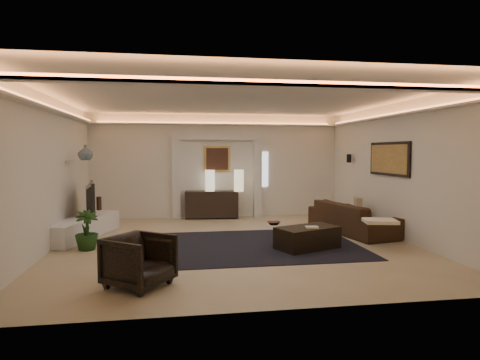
{
  "coord_description": "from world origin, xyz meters",
  "views": [
    {
      "loc": [
        -1.17,
        -8.05,
        1.86
      ],
      "look_at": [
        0.2,
        0.6,
        1.25
      ],
      "focal_mm": 30.61,
      "sensor_mm": 36.0,
      "label": 1
    }
  ],
  "objects": [
    {
      "name": "painting_canvas",
      "position": [
        0.0,
        3.44,
        1.65
      ],
      "size": [
        0.62,
        0.02,
        0.62
      ],
      "primitive_type": "cube",
      "color": "#4C2D1E",
      "rests_on": "wall_back"
    },
    {
      "name": "magazine",
      "position": [
        1.36,
        -0.73,
        0.42
      ],
      "size": [
        0.25,
        0.2,
        0.03
      ],
      "primitive_type": "cube",
      "rotation": [
        0.0,
        0.0,
        -0.14
      ],
      "color": "beige",
      "rests_on": "coffee_table"
    },
    {
      "name": "wall_back",
      "position": [
        0.0,
        3.5,
        1.45
      ],
      "size": [
        7.0,
        0.0,
        7.0
      ],
      "primitive_type": "plane",
      "rotation": [
        1.57,
        0.0,
        0.0
      ],
      "color": "white",
      "rests_on": "ground"
    },
    {
      "name": "ginger_jar",
      "position": [
        -3.15,
        1.51,
        1.84
      ],
      "size": [
        0.38,
        0.38,
        0.34
      ],
      "primitive_type": "imported",
      "rotation": [
        0.0,
        0.0,
        0.18
      ],
      "color": "slate",
      "rests_on": "wall_niche"
    },
    {
      "name": "tv",
      "position": [
        -3.15,
        1.44,
        0.82
      ],
      "size": [
        1.3,
        0.45,
        0.74
      ],
      "primitive_type": "imported",
      "rotation": [
        0.0,
        0.0,
        1.79
      ],
      "color": "black",
      "rests_on": "media_ledge"
    },
    {
      "name": "throw_blanket",
      "position": [
        2.64,
        -0.92,
        0.55
      ],
      "size": [
        0.68,
        0.59,
        0.06
      ],
      "primitive_type": "cube",
      "rotation": [
        0.0,
        0.0,
        -0.21
      ],
      "color": "#FFECCD",
      "rests_on": "sofa"
    },
    {
      "name": "pilaster_left",
      "position": [
        -1.15,
        3.4,
        1.1
      ],
      "size": [
        0.22,
        0.2,
        2.2
      ],
      "primitive_type": "cube",
      "color": "silver",
      "rests_on": "ground"
    },
    {
      "name": "figurine",
      "position": [
        -3.01,
        2.22,
        0.64
      ],
      "size": [
        0.15,
        0.15,
        0.33
      ],
      "primitive_type": "cylinder",
      "rotation": [
        0.0,
        0.0,
        -0.28
      ],
      "color": "#3F261E",
      "rests_on": "media_ledge"
    },
    {
      "name": "art_panel_gold",
      "position": [
        3.44,
        0.3,
        1.7
      ],
      "size": [
        0.02,
        1.5,
        0.62
      ],
      "primitive_type": "cube",
      "color": "tan",
      "rests_on": "wall_right"
    },
    {
      "name": "throw_pillow",
      "position": [
        3.15,
        1.12,
        0.55
      ],
      "size": [
        0.24,
        0.45,
        0.43
      ],
      "primitive_type": "cube",
      "rotation": [
        0.0,
        0.0,
        -0.27
      ],
      "color": "tan",
      "rests_on": "sofa"
    },
    {
      "name": "lamp_right",
      "position": [
        0.55,
        3.02,
        1.09
      ],
      "size": [
        0.35,
        0.35,
        0.6
      ],
      "primitive_type": "cylinder",
      "rotation": [
        0.0,
        0.0,
        -0.41
      ],
      "color": "#FFEDB8",
      "rests_on": "console"
    },
    {
      "name": "wall_sconce",
      "position": [
        3.38,
        2.2,
        1.68
      ],
      "size": [
        0.12,
        0.12,
        0.22
      ],
      "primitive_type": "cylinder",
      "color": "black",
      "rests_on": "wall_right"
    },
    {
      "name": "plant",
      "position": [
        -2.84,
        -0.06,
        0.37
      ],
      "size": [
        0.55,
        0.55,
        0.75
      ],
      "primitive_type": "imported",
      "rotation": [
        0.0,
        0.0,
        0.41
      ],
      "color": "#1B3C13",
      "rests_on": "ground"
    },
    {
      "name": "wall_left",
      "position": [
        -3.5,
        0.0,
        1.45
      ],
      "size": [
        0.0,
        7.0,
        7.0
      ],
      "primitive_type": "plane",
      "rotation": [
        1.57,
        0.0,
        1.57
      ],
      "color": "white",
      "rests_on": "ground"
    },
    {
      "name": "floor",
      "position": [
        0.0,
        0.0,
        0.0
      ],
      "size": [
        7.0,
        7.0,
        0.0
      ],
      "primitive_type": "plane",
      "color": "#C9B286",
      "rests_on": "ground"
    },
    {
      "name": "sofa",
      "position": [
        2.82,
        0.73,
        0.34
      ],
      "size": [
        2.5,
        1.37,
        0.69
      ],
      "primitive_type": "imported",
      "rotation": [
        0.0,
        0.0,
        1.77
      ],
      "color": "black",
      "rests_on": "ground"
    },
    {
      "name": "area_rug",
      "position": [
        0.4,
        -0.2,
        0.01
      ],
      "size": [
        4.0,
        3.0,
        0.01
      ],
      "primitive_type": "cube",
      "color": "black",
      "rests_on": "ground"
    },
    {
      "name": "media_ledge",
      "position": [
        -3.15,
        1.06,
        0.23
      ],
      "size": [
        1.25,
        2.37,
        0.43
      ],
      "primitive_type": "cube",
      "rotation": [
        0.0,
        0.0,
        -0.31
      ],
      "color": "white",
      "rests_on": "ground"
    },
    {
      "name": "daylight_slit",
      "position": [
        1.35,
        3.48,
        1.35
      ],
      "size": [
        0.25,
        0.03,
        1.0
      ],
      "primitive_type": "cube",
      "color": "white",
      "rests_on": "wall_back"
    },
    {
      "name": "console",
      "position": [
        -0.18,
        3.25,
        0.4
      ],
      "size": [
        1.49,
        0.57,
        0.73
      ],
      "primitive_type": "cube",
      "rotation": [
        0.0,
        0.0,
        -0.08
      ],
      "color": "black",
      "rests_on": "ground"
    },
    {
      "name": "cove_soffit",
      "position": [
        0.0,
        0.0,
        2.62
      ],
      "size": [
        7.0,
        7.0,
        0.04
      ],
      "primitive_type": "cube",
      "color": "silver",
      "rests_on": "ceiling"
    },
    {
      "name": "painting_frame",
      "position": [
        0.0,
        3.47,
        1.65
      ],
      "size": [
        0.74,
        0.04,
        0.74
      ],
      "primitive_type": "cube",
      "color": "tan",
      "rests_on": "wall_back"
    },
    {
      "name": "bowl",
      "position": [
        0.73,
        -0.31,
        0.44
      ],
      "size": [
        0.31,
        0.31,
        0.06
      ],
      "primitive_type": "imported",
      "rotation": [
        0.0,
        0.0,
        -0.22
      ],
      "color": "#432820",
      "rests_on": "coffee_table"
    },
    {
      "name": "ceiling",
      "position": [
        0.0,
        0.0,
        2.9
      ],
      "size": [
        7.0,
        7.0,
        0.0
      ],
      "primitive_type": "plane",
      "rotation": [
        3.14,
        0.0,
        0.0
      ],
      "color": "white",
      "rests_on": "ground"
    },
    {
      "name": "art_panel_frame",
      "position": [
        3.47,
        0.3,
        1.7
      ],
      "size": [
        0.04,
        1.64,
        0.74
      ],
      "primitive_type": "cube",
      "color": "black",
      "rests_on": "wall_right"
    },
    {
      "name": "pilaster_right",
      "position": [
        1.15,
        3.4,
        1.1
      ],
      "size": [
        0.22,
        0.2,
        2.2
      ],
      "primitive_type": "cube",
      "color": "silver",
      "rests_on": "ground"
    },
    {
      "name": "armchair",
      "position": [
        -1.68,
        -2.37,
        0.36
      ],
      "size": [
        1.09,
        1.09,
        0.72
      ],
      "primitive_type": "imported",
      "rotation": [
        0.0,
        0.0,
        0.91
      ],
      "color": "black",
      "rests_on": "ground"
    },
    {
      "name": "wall_right",
      "position": [
        3.5,
        0.0,
        1.45
      ],
      "size": [
        0.0,
        7.0,
        7.0
      ],
      "primitive_type": "plane",
      "rotation": [
        1.57,
        0.0,
        -1.57
      ],
      "color": "white",
      "rests_on": "ground"
    },
    {
      "name": "lamp_left",
      "position": [
        -0.23,
        3.25,
        1.09
      ],
      "size": [
        0.31,
        0.31,
        0.58
      ],
      "primitive_type": "cylinder",
      "rotation": [
        0.0,
        0.0,
        0.23
      ],
      "color": "#FCE9CC",
      "rests_on": "console"
    },
    {
      "name": "wall_front",
      "position": [
        0.0,
        -3.5,
        1.45
      ],
      "size": [
        7.0,
        0.0,
        7.0
      ],
      "primitive_type": "plane",
      "rotation": [
        -1.57,
        0.0,
        0.0
      ],
      "color": "white",
      "rests_on": "ground"
    },
    {
      "name": "wall_niche",
      "position": [
        -3.44,
        1.4,
        1.65
      ],
      "size": [
        0.1,
        0.55,
        0.04
      ],
      "primitive_type": "cube",
      "color": "silver",
      "rests_on": "wall_left"
    },
    {
      "name": "alcove_header",
      "position": [
        0.0,
        3.4,
        2.25
      ],
      "size": [
        2.52,
        0.2,
        0.12
      ],
      "primitive_type": "cube",
      "color": "silver",
      "rests_on": "wall_back"
    },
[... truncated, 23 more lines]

